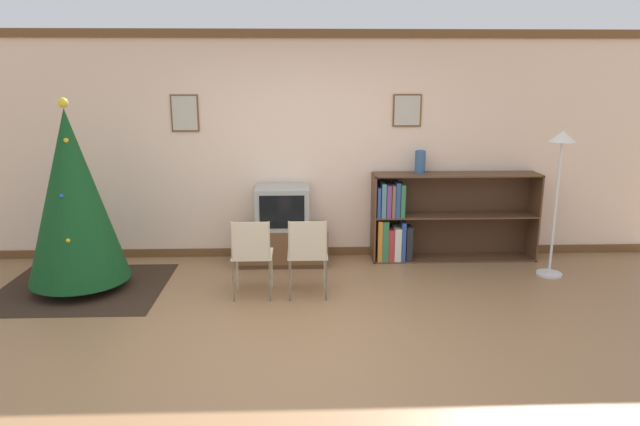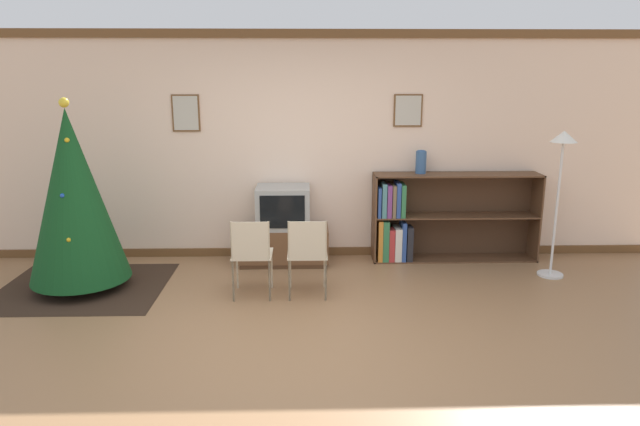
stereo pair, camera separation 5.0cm
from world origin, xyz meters
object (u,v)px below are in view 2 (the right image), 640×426
(christmas_tree, at_px, (74,197))
(vase, at_px, (421,162))
(folding_chair_left, at_px, (251,253))
(folding_chair_right, at_px, (307,253))
(standing_lamp, at_px, (561,166))
(television, at_px, (283,207))
(tv_console, at_px, (284,245))
(bookshelf, at_px, (425,220))

(christmas_tree, bearing_deg, vase, 13.60)
(folding_chair_left, relative_size, vase, 3.00)
(folding_chair_right, distance_m, standing_lamp, 2.89)
(christmas_tree, height_order, television, christmas_tree)
(folding_chair_right, bearing_deg, television, 104.30)
(standing_lamp, bearing_deg, vase, 154.38)
(television, bearing_deg, tv_console, 90.00)
(television, xyz_separation_m, standing_lamp, (3.01, -0.53, 0.56))
(standing_lamp, bearing_deg, television, 170.06)
(folding_chair_left, xyz_separation_m, vase, (1.91, 1.22, 0.72))
(christmas_tree, distance_m, bookshelf, 3.94)
(standing_lamp, bearing_deg, tv_console, 170.01)
(television, bearing_deg, folding_chair_right, -75.70)
(television, distance_m, bookshelf, 1.72)
(folding_chair_left, distance_m, standing_lamp, 3.42)
(television, xyz_separation_m, bookshelf, (1.71, 0.10, -0.19))
(television, bearing_deg, standing_lamp, -9.94)
(television, relative_size, standing_lamp, 0.38)
(folding_chair_left, relative_size, bookshelf, 0.42)
(tv_console, xyz_separation_m, vase, (1.63, 0.13, 0.97))
(christmas_tree, bearing_deg, folding_chair_left, -10.02)
(christmas_tree, xyz_separation_m, standing_lamp, (5.11, 0.24, 0.25))
(vase, distance_m, standing_lamp, 1.53)
(christmas_tree, distance_m, folding_chair_right, 2.46)
(christmas_tree, xyz_separation_m, television, (2.10, 0.77, -0.30))
(television, height_order, folding_chair_left, television)
(vase, bearing_deg, folding_chair_left, -147.30)
(tv_console, bearing_deg, standing_lamp, -9.99)
(folding_chair_left, xyz_separation_m, bookshelf, (1.98, 1.19, 0.02))
(vase, bearing_deg, christmas_tree, -166.40)
(television, distance_m, standing_lamp, 3.10)
(folding_chair_left, bearing_deg, folding_chair_right, 0.00)
(television, height_order, standing_lamp, standing_lamp)
(television, height_order, bookshelf, bookshelf)
(vase, bearing_deg, standing_lamp, -25.62)
(bookshelf, relative_size, vase, 7.22)
(folding_chair_right, xyz_separation_m, standing_lamp, (2.73, 0.56, 0.77))
(folding_chair_right, height_order, vase, vase)
(folding_chair_left, bearing_deg, christmas_tree, 169.98)
(christmas_tree, bearing_deg, folding_chair_right, -7.71)
(television, distance_m, folding_chair_right, 1.15)
(folding_chair_left, bearing_deg, television, 75.70)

